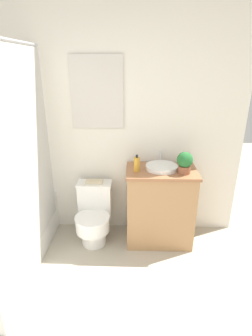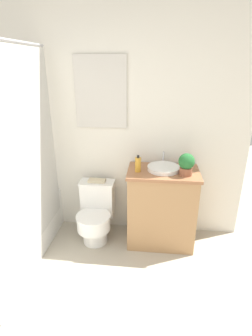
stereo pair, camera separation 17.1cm
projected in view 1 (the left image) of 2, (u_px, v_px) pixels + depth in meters
wall_back at (91, 121)px, 2.72m from camera, size 3.18×0.07×2.50m
shower_area at (4, 241)px, 2.43m from camera, size 0.65×1.40×1.98m
toilet at (94, 215)px, 2.80m from camera, size 0.37×0.51×0.63m
vanity at (160, 206)px, 2.76m from camera, size 0.71×0.45×0.83m
sink at (162, 167)px, 2.62m from camera, size 0.32×0.36×0.13m
soap_bottle at (137, 164)px, 2.55m from camera, size 0.06×0.06×0.17m
potted_plant at (185, 162)px, 2.49m from camera, size 0.15×0.15×0.21m
book_on_tank at (94, 182)px, 2.79m from camera, size 0.18×0.10×0.02m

